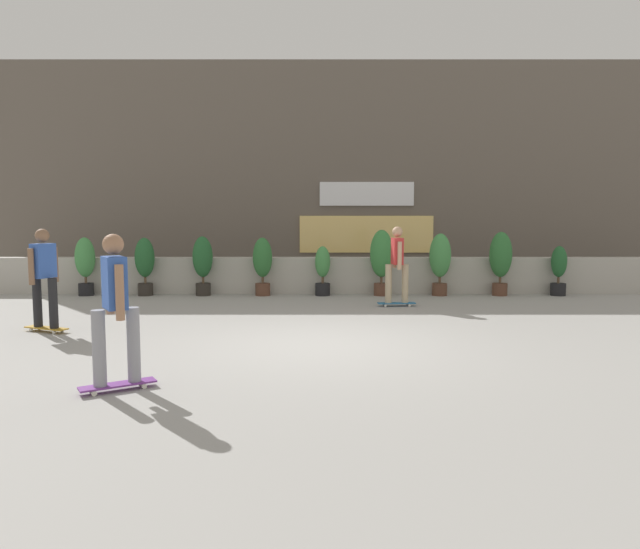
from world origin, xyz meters
TOP-DOWN VIEW (x-y plane):
  - ground_plane at (0.00, 0.00)m, footprint 48.00×48.00m
  - planter_wall at (0.00, 6.00)m, footprint 18.00×0.40m
  - building_backdrop at (0.00, 10.00)m, footprint 20.00×2.08m
  - potted_plant_0 at (-5.71, 5.55)m, footprint 0.47×0.47m
  - potted_plant_1 at (-4.27, 5.55)m, footprint 0.47×0.47m
  - potted_plant_2 at (-2.87, 5.55)m, footprint 0.48×0.48m
  - potted_plant_3 at (-1.42, 5.55)m, footprint 0.47×0.47m
  - potted_plant_4 at (0.04, 5.55)m, footprint 0.37×0.37m
  - potted_plant_5 at (1.47, 5.55)m, footprint 0.56×0.56m
  - potted_plant_6 at (2.88, 5.55)m, footprint 0.52×0.52m
  - potted_plant_7 at (4.35, 5.55)m, footprint 0.54×0.54m
  - potted_plant_8 at (5.77, 5.55)m, footprint 0.37×0.37m
  - skater_foreground at (-2.22, -2.31)m, footprint 0.79×0.59m
  - skater_mid_plaza at (1.61, 3.81)m, footprint 0.81×0.56m
  - skater_far_right at (-4.53, 0.97)m, footprint 0.81×0.52m

SIDE VIEW (x-z plane):
  - ground_plane at x=0.00m, z-range 0.00..0.00m
  - planter_wall at x=0.00m, z-range 0.00..0.90m
  - potted_plant_4 at x=0.04m, z-range 0.04..1.24m
  - potted_plant_8 at x=5.77m, z-range 0.04..1.24m
  - potted_plant_1 at x=-4.27m, z-range 0.10..1.51m
  - potted_plant_3 at x=-1.42m, z-range 0.10..1.51m
  - potted_plant_0 at x=-5.71m, z-range 0.10..1.52m
  - potted_plant_2 at x=-2.87m, z-range 0.11..1.55m
  - potted_plant_6 at x=2.88m, z-range 0.12..1.63m
  - potted_plant_7 at x=4.35m, z-range 0.13..1.68m
  - potted_plant_5 at x=1.47m, z-range 0.14..1.74m
  - skater_foreground at x=-2.22m, z-range 0.09..1.79m
  - skater_mid_plaza at x=1.61m, z-range 0.09..1.79m
  - skater_far_right at x=-4.53m, z-range 0.09..1.79m
  - building_backdrop at x=0.00m, z-range 0.00..6.50m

